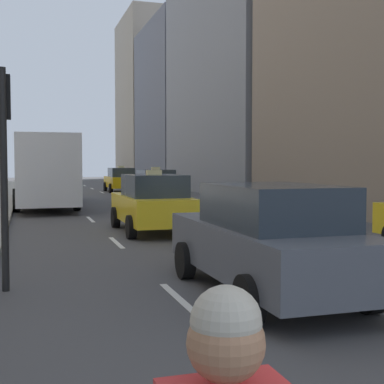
{
  "coord_description": "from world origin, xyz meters",
  "views": [
    {
      "loc": [
        -2.38,
        0.22,
        2.08
      ],
      "look_at": [
        1.62,
        13.23,
        1.34
      ],
      "focal_mm": 50.0,
      "sensor_mm": 36.0,
      "label": 1
    }
  ],
  "objects_px": {
    "sedan_black_near": "(268,239)",
    "taxi_second": "(155,186)",
    "city_bus": "(44,169)",
    "traffic_light_pole": "(3,142)",
    "taxi_fourth": "(153,203)",
    "taxi_third": "(121,180)"
  },
  "relations": [
    {
      "from": "taxi_second",
      "to": "taxi_third",
      "type": "bearing_deg",
      "value": 90.0
    },
    {
      "from": "sedan_black_near",
      "to": "traffic_light_pole",
      "type": "distance_m",
      "value": 4.52
    },
    {
      "from": "taxi_second",
      "to": "sedan_black_near",
      "type": "xyz_separation_m",
      "value": [
        -2.8,
        -19.75,
        0.01
      ]
    },
    {
      "from": "traffic_light_pole",
      "to": "city_bus",
      "type": "bearing_deg",
      "value": 86.33
    },
    {
      "from": "taxi_second",
      "to": "taxi_fourth",
      "type": "height_order",
      "value": "same"
    },
    {
      "from": "taxi_fourth",
      "to": "traffic_light_pole",
      "type": "height_order",
      "value": "traffic_light_pole"
    },
    {
      "from": "taxi_second",
      "to": "sedan_black_near",
      "type": "bearing_deg",
      "value": -98.07
    },
    {
      "from": "sedan_black_near",
      "to": "traffic_light_pole",
      "type": "bearing_deg",
      "value": 158.26
    },
    {
      "from": "taxi_second",
      "to": "sedan_black_near",
      "type": "relative_size",
      "value": 0.94
    },
    {
      "from": "sedan_black_near",
      "to": "taxi_second",
      "type": "bearing_deg",
      "value": 81.93
    },
    {
      "from": "taxi_second",
      "to": "city_bus",
      "type": "xyz_separation_m",
      "value": [
        -5.61,
        -0.44,
        0.91
      ]
    },
    {
      "from": "sedan_black_near",
      "to": "city_bus",
      "type": "relative_size",
      "value": 0.4
    },
    {
      "from": "traffic_light_pole",
      "to": "sedan_black_near",
      "type": "bearing_deg",
      "value": -21.74
    },
    {
      "from": "taxi_fourth",
      "to": "city_bus",
      "type": "height_order",
      "value": "city_bus"
    },
    {
      "from": "sedan_black_near",
      "to": "traffic_light_pole",
      "type": "height_order",
      "value": "traffic_light_pole"
    },
    {
      "from": "taxi_second",
      "to": "taxi_third",
      "type": "distance_m",
      "value": 10.78
    },
    {
      "from": "taxi_fourth",
      "to": "sedan_black_near",
      "type": "relative_size",
      "value": 0.94
    },
    {
      "from": "taxi_third",
      "to": "traffic_light_pole",
      "type": "xyz_separation_m",
      "value": [
        -6.75,
        -28.96,
        1.53
      ]
    },
    {
      "from": "city_bus",
      "to": "traffic_light_pole",
      "type": "height_order",
      "value": "traffic_light_pole"
    },
    {
      "from": "taxi_second",
      "to": "sedan_black_near",
      "type": "distance_m",
      "value": 19.95
    },
    {
      "from": "sedan_black_near",
      "to": "taxi_fourth",
      "type": "bearing_deg",
      "value": 90.0
    },
    {
      "from": "taxi_third",
      "to": "city_bus",
      "type": "distance_m",
      "value": 12.58
    }
  ]
}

